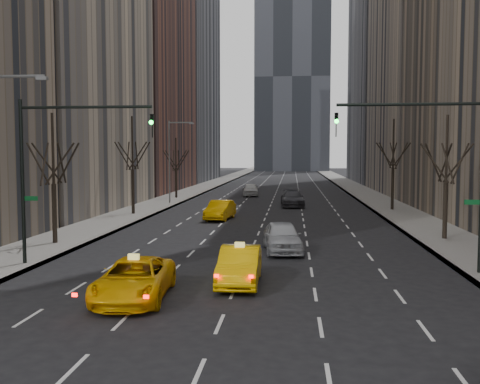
# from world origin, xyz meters

# --- Properties ---
(ground) EXTENTS (400.00, 400.00, 0.00)m
(ground) POSITION_xyz_m (0.00, 0.00, 0.00)
(ground) COLOR black
(ground) RESTS_ON ground
(sidewalk_left) EXTENTS (4.50, 320.00, 0.15)m
(sidewalk_left) POSITION_xyz_m (-12.25, 70.00, 0.07)
(sidewalk_left) COLOR slate
(sidewalk_left) RESTS_ON ground
(sidewalk_right) EXTENTS (4.50, 320.00, 0.15)m
(sidewalk_right) POSITION_xyz_m (12.25, 70.00, 0.07)
(sidewalk_right) COLOR slate
(sidewalk_right) RESTS_ON ground
(bld_left_far) EXTENTS (14.00, 28.00, 44.00)m
(bld_left_far) POSITION_xyz_m (-21.50, 66.00, 22.00)
(bld_left_far) COLOR brown
(bld_left_far) RESTS_ON ground
(bld_left_deep) EXTENTS (14.00, 30.00, 60.00)m
(bld_left_deep) POSITION_xyz_m (-21.50, 96.00, 30.00)
(bld_left_deep) COLOR slate
(bld_left_deep) RESTS_ON ground
(bld_right_far) EXTENTS (14.00, 28.00, 50.00)m
(bld_right_far) POSITION_xyz_m (21.50, 64.00, 25.00)
(bld_right_far) COLOR tan
(bld_right_far) RESTS_ON ground
(bld_right_deep) EXTENTS (14.00, 30.00, 58.00)m
(bld_right_deep) POSITION_xyz_m (21.50, 95.00, 29.00)
(bld_right_deep) COLOR slate
(bld_right_deep) RESTS_ON ground
(tree_lw_b) EXTENTS (3.36, 3.50, 7.82)m
(tree_lw_b) POSITION_xyz_m (-12.00, 18.00, 3.72)
(tree_lw_b) COLOR black
(tree_lw_b) RESTS_ON ground
(tree_lw_c) EXTENTS (3.36, 3.50, 8.74)m
(tree_lw_c) POSITION_xyz_m (-12.00, 34.00, 4.04)
(tree_lw_c) COLOR black
(tree_lw_c) RESTS_ON ground
(tree_lw_d) EXTENTS (3.36, 3.50, 7.36)m
(tree_lw_d) POSITION_xyz_m (-12.00, 52.00, 3.56)
(tree_lw_d) COLOR black
(tree_lw_d) RESTS_ON ground
(tree_rw_b) EXTENTS (3.36, 3.50, 7.82)m
(tree_rw_b) POSITION_xyz_m (12.00, 22.00, 3.72)
(tree_rw_b) COLOR black
(tree_rw_b) RESTS_ON ground
(tree_rw_c) EXTENTS (3.36, 3.50, 8.74)m
(tree_rw_c) POSITION_xyz_m (12.00, 40.00, 4.04)
(tree_rw_c) COLOR black
(tree_rw_c) RESTS_ON ground
(traffic_mast_left) EXTENTS (6.69, 0.39, 8.00)m
(traffic_mast_left) POSITION_xyz_m (-9.11, 12.00, 5.49)
(traffic_mast_left) COLOR black
(traffic_mast_left) RESTS_ON ground
(traffic_mast_right) EXTENTS (6.69, 0.39, 8.00)m
(traffic_mast_right) POSITION_xyz_m (9.11, 12.00, 5.49)
(traffic_mast_right) COLOR black
(traffic_mast_right) RESTS_ON ground
(streetlight_far) EXTENTS (2.83, 0.22, 9.00)m
(streetlight_far) POSITION_xyz_m (-10.84, 45.00, 5.62)
(streetlight_far) COLOR slate
(streetlight_far) RESTS_ON ground
(taxi_suv) EXTENTS (2.89, 5.61, 1.51)m
(taxi_suv) POSITION_xyz_m (-3.64, 6.66, 0.76)
(taxi_suv) COLOR #FFBC05
(taxi_suv) RESTS_ON ground
(taxi_sedan) EXTENTS (1.72, 4.78, 1.57)m
(taxi_sedan) POSITION_xyz_m (0.12, 9.44, 0.78)
(taxi_sedan) COLOR #FCBC05
(taxi_sedan) RESTS_ON ground
(silver_sedan_ahead) EXTENTS (2.60, 5.21, 1.70)m
(silver_sedan_ahead) POSITION_xyz_m (1.78, 17.15, 0.85)
(silver_sedan_ahead) COLOR #ACAFB4
(silver_sedan_ahead) RESTS_ON ground
(far_taxi) EXTENTS (2.25, 5.05, 1.61)m
(far_taxi) POSITION_xyz_m (-3.73, 31.52, 0.80)
(far_taxi) COLOR #FFAF05
(far_taxi) RESTS_ON ground
(far_suv_grey) EXTENTS (2.66, 5.93, 1.69)m
(far_suv_grey) POSITION_xyz_m (2.32, 43.51, 0.84)
(far_suv_grey) COLOR #302F35
(far_suv_grey) RESTS_ON ground
(far_car_white) EXTENTS (2.31, 5.05, 1.68)m
(far_car_white) POSITION_xyz_m (-3.14, 57.07, 0.84)
(far_car_white) COLOR silver
(far_car_white) RESTS_ON ground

